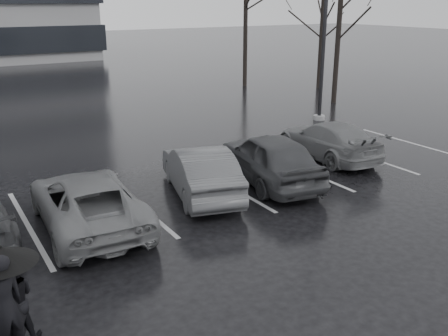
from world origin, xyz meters
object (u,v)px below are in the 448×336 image
car_main (270,158)px  tree_ne (322,29)px  lamp_post (325,23)px  tree_east (339,25)px  car_west_b (87,201)px  pedestrian_right (13,300)px  car_west_a (200,171)px  pedestrian_left (4,307)px  tree_north (246,16)px  car_east (328,140)px

car_main → tree_ne: tree_ne is taller
lamp_post → tree_east: size_ratio=1.16×
lamp_post → tree_ne: (5.86, 6.62, -0.76)m
car_west_b → pedestrian_right: size_ratio=3.13×
car_west_a → pedestrian_left: pedestrian_left is taller
car_west_a → tree_north: (11.41, 14.81, 3.57)m
tree_east → car_west_b: bearing=-152.3°
tree_east → tree_ne: size_ratio=1.14×
car_main → tree_ne: bearing=-126.3°
car_west_b → car_east: 8.78m
car_west_b → car_east: (8.71, 1.14, -0.02)m
car_west_b → tree_east: size_ratio=0.58×
pedestrian_right → car_west_b: bearing=-112.6°
tree_east → tree_ne: 4.74m
tree_ne → tree_north: size_ratio=0.82×
pedestrian_left → tree_ne: 26.38m
car_west_a → car_west_b: bearing=22.5°
pedestrian_right → tree_ne: 26.08m
lamp_post → car_west_b: bearing=-155.5°
car_main → car_west_a: car_main is taller
car_main → car_east: car_main is taller
car_main → car_west_a: bearing=4.7°
car_west_a → tree_ne: tree_ne is taller
tree_east → car_east: bearing=-134.6°
car_west_a → car_east: bearing=-157.8°
car_west_a → tree_ne: 19.23m
car_west_a → pedestrian_right: 6.92m
car_east → lamp_post: 6.84m
tree_north → lamp_post: bearing=-103.8°
car_east → lamp_post: size_ratio=0.47×
tree_east → pedestrian_left: bearing=-146.1°
pedestrian_left → lamp_post: bearing=-165.8°
pedestrian_left → tree_ne: tree_ne is taller
car_west_b → pedestrian_right: bearing=61.3°
car_west_a → car_east: size_ratio=0.96×
pedestrian_left → car_west_a: bearing=-161.4°
car_west_b → lamp_post: size_ratio=0.50×
car_west_a → pedestrian_right: size_ratio=2.78×
car_main → lamp_post: lamp_post is taller
car_west_b → tree_north: tree_north is taller
pedestrian_left → pedestrian_right: (0.15, 0.30, -0.11)m
car_main → pedestrian_left: bearing=37.8°
car_west_a → tree_east: bearing=-132.9°
tree_north → pedestrian_right: bearing=-132.0°
car_east → tree_ne: bearing=-125.8°
car_east → pedestrian_right: size_ratio=2.90×
pedestrian_left → tree_east: bearing=-164.8°
car_main → car_west_b: size_ratio=0.95×
car_west_a → car_east: 5.44m
pedestrian_left → pedestrian_right: pedestrian_left is taller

